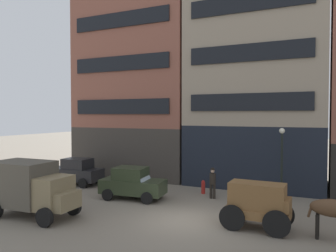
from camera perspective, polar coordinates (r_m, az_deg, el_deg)
The scene contains 11 objects.
ground_plane at distance 15.92m, azimuth 2.97°, elevation -15.90°, with size 120.00×120.00×0.00m, color slate.
building_far_left at distance 27.89m, azimuth -4.53°, elevation 9.70°, with size 10.04×6.85×17.19m.
building_center_left at distance 24.64m, azimuth 15.21°, elevation 10.30°, with size 9.53×6.85×16.88m.
cargo_wagon at distance 14.94m, azimuth 15.30°, elevation -12.59°, with size 2.93×1.57×1.98m.
draft_horse at distance 14.71m, azimuth 26.97°, elevation -12.47°, with size 2.35×0.64×2.30m.
delivery_truck_far at distance 17.36m, azimuth -22.37°, elevation -9.68°, with size 4.41×2.25×2.62m.
sedan_dark at distance 24.21m, azimuth -15.52°, elevation -7.54°, with size 3.78×2.01×1.83m.
sedan_light at distance 19.55m, azimuth -6.14°, elevation -9.75°, with size 3.86×2.21×1.83m.
pedestrian_officer at distance 19.65m, azimuth 7.69°, elevation -9.50°, with size 0.36×0.36×1.79m.
streetlamp_curbside at distance 20.09m, azimuth 19.01°, elevation -4.46°, with size 0.32×0.32×4.12m.
fire_hydrant_curbside at distance 20.86m, azimuth 6.08°, elevation -10.37°, with size 0.24×0.24×0.83m.
Camera 1 is at (5.73, -14.03, 4.89)m, focal length 35.39 mm.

